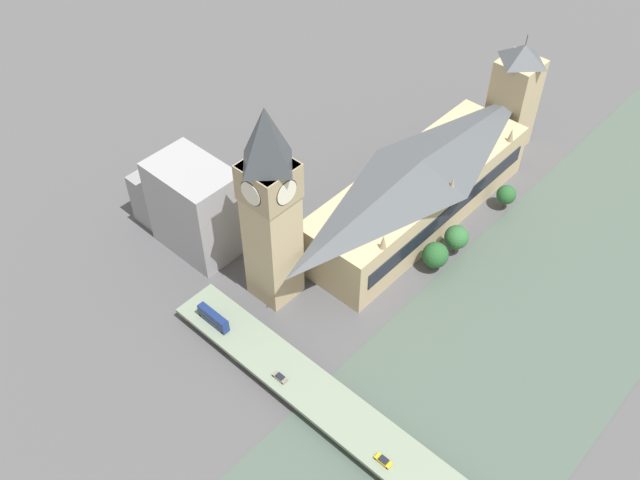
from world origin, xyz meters
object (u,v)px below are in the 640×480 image
(victoria_tower, at_px, (514,97))
(car_northbound_tail, at_px, (280,377))
(clock_tower, at_px, (270,204))
(road_bridge, at_px, (404,464))
(parliament_hall, at_px, (418,190))
(car_southbound_lead, at_px, (383,461))
(double_decker_bus_mid, at_px, (213,318))

(victoria_tower, xyz_separation_m, car_northbound_tail, (-14.47, 140.56, -16.77))
(clock_tower, relative_size, road_bridge, 0.42)
(parliament_hall, height_order, victoria_tower, victoria_tower)
(clock_tower, bearing_deg, parliament_hall, -102.08)
(car_northbound_tail, bearing_deg, clock_tower, -43.07)
(victoria_tower, bearing_deg, parliament_hall, 90.06)
(car_northbound_tail, height_order, car_southbound_lead, car_southbound_lead)
(parliament_hall, height_order, clock_tower, clock_tower)
(clock_tower, height_order, car_northbound_tail, clock_tower)
(double_decker_bus_mid, bearing_deg, car_northbound_tail, 178.56)
(clock_tower, distance_m, double_decker_bus_mid, 38.75)
(victoria_tower, distance_m, car_northbound_tail, 142.29)
(parliament_hall, distance_m, clock_tower, 63.51)
(parliament_hall, relative_size, victoria_tower, 1.98)
(road_bridge, bearing_deg, clock_tower, -17.67)
(double_decker_bus_mid, distance_m, car_southbound_lead, 65.65)
(car_northbound_tail, bearing_deg, road_bridge, -175.34)
(double_decker_bus_mid, xyz_separation_m, car_southbound_lead, (-65.61, 0.86, -1.86))
(road_bridge, relative_size, double_decker_bus_mid, 14.15)
(victoria_tower, bearing_deg, road_bridge, 112.06)
(parliament_hall, height_order, car_northbound_tail, parliament_hall)
(victoria_tower, xyz_separation_m, car_southbound_lead, (-51.67, 140.71, -16.73))
(victoria_tower, height_order, road_bridge, victoria_tower)
(parliament_hall, bearing_deg, clock_tower, 77.92)
(parliament_hall, height_order, car_southbound_lead, parliament_hall)
(double_decker_bus_mid, bearing_deg, road_bridge, -177.83)
(parliament_hall, xyz_separation_m, road_bridge, (-55.56, 79.01, -9.32))
(double_decker_bus_mid, height_order, car_southbound_lead, double_decker_bus_mid)
(car_northbound_tail, xyz_separation_m, car_southbound_lead, (-37.20, 0.15, 0.04))
(parliament_hall, relative_size, car_northbound_tail, 20.48)
(victoria_tower, distance_m, double_decker_bus_mid, 141.32)
(car_southbound_lead, bearing_deg, car_northbound_tail, -0.23)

